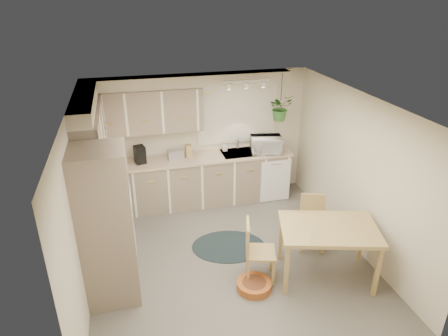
{
  "coord_description": "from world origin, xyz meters",
  "views": [
    {
      "loc": [
        -1.29,
        -4.78,
        3.78
      ],
      "look_at": [
        0.06,
        0.55,
        1.25
      ],
      "focal_mm": 32.0,
      "sensor_mm": 36.0,
      "label": 1
    }
  ],
  "objects_px": {
    "braided_rug": "(229,246)",
    "pet_bed": "(254,285)",
    "microwave": "(266,143)",
    "chair_back": "(312,224)",
    "chair_left": "(261,251)",
    "dining_table": "(326,252)"
  },
  "relations": [
    {
      "from": "braided_rug",
      "to": "microwave",
      "type": "distance_m",
      "value": 2.12
    },
    {
      "from": "chair_left",
      "to": "braided_rug",
      "type": "relative_size",
      "value": 0.76
    },
    {
      "from": "dining_table",
      "to": "pet_bed",
      "type": "height_order",
      "value": "dining_table"
    },
    {
      "from": "braided_rug",
      "to": "pet_bed",
      "type": "xyz_separation_m",
      "value": [
        0.09,
        -1.02,
        0.05
      ]
    },
    {
      "from": "chair_left",
      "to": "microwave",
      "type": "distance_m",
      "value": 2.48
    },
    {
      "from": "chair_left",
      "to": "pet_bed",
      "type": "distance_m",
      "value": 0.47
    },
    {
      "from": "chair_back",
      "to": "braided_rug",
      "type": "relative_size",
      "value": 0.73
    },
    {
      "from": "pet_bed",
      "to": "microwave",
      "type": "xyz_separation_m",
      "value": [
        1.0,
        2.44,
        1.07
      ]
    },
    {
      "from": "microwave",
      "to": "chair_left",
      "type": "bearing_deg",
      "value": -100.67
    },
    {
      "from": "dining_table",
      "to": "microwave",
      "type": "height_order",
      "value": "microwave"
    },
    {
      "from": "microwave",
      "to": "chair_back",
      "type": "bearing_deg",
      "value": -74.55
    },
    {
      "from": "braided_rug",
      "to": "microwave",
      "type": "relative_size",
      "value": 2.08
    },
    {
      "from": "chair_left",
      "to": "braided_rug",
      "type": "height_order",
      "value": "chair_left"
    },
    {
      "from": "chair_back",
      "to": "braided_rug",
      "type": "distance_m",
      "value": 1.36
    },
    {
      "from": "dining_table",
      "to": "pet_bed",
      "type": "distance_m",
      "value": 1.1
    },
    {
      "from": "pet_bed",
      "to": "microwave",
      "type": "distance_m",
      "value": 2.85
    },
    {
      "from": "dining_table",
      "to": "microwave",
      "type": "bearing_deg",
      "value": 91.06
    },
    {
      "from": "braided_rug",
      "to": "chair_left",
      "type": "bearing_deg",
      "value": -72.87
    },
    {
      "from": "chair_back",
      "to": "microwave",
      "type": "xyz_separation_m",
      "value": [
        -0.16,
        1.74,
        0.7
      ]
    },
    {
      "from": "chair_back",
      "to": "dining_table",
      "type": "bearing_deg",
      "value": 99.71
    },
    {
      "from": "chair_back",
      "to": "pet_bed",
      "type": "distance_m",
      "value": 1.41
    },
    {
      "from": "chair_left",
      "to": "microwave",
      "type": "relative_size",
      "value": 1.59
    }
  ]
}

